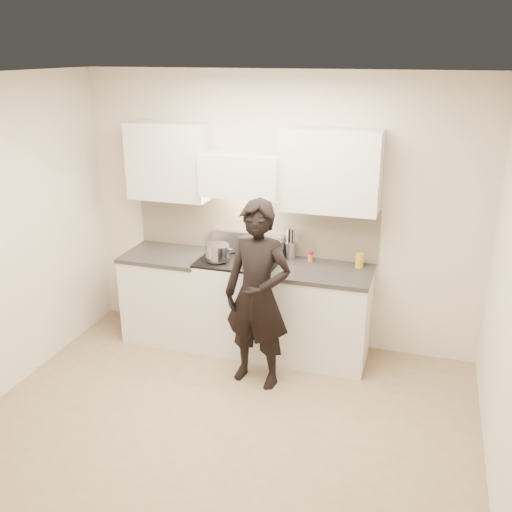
% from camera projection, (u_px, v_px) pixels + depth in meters
% --- Properties ---
extents(ground_plane, '(4.00, 4.00, 0.00)m').
position_uv_depth(ground_plane, '(218.00, 433.00, 4.52)').
color(ground_plane, '#8C765B').
extents(room_shell, '(4.04, 3.54, 2.70)m').
position_uv_depth(room_shell, '(224.00, 227.00, 4.32)').
color(room_shell, beige).
rests_on(room_shell, ground).
extents(stove, '(0.76, 0.65, 0.96)m').
position_uv_depth(stove, '(240.00, 302.00, 5.72)').
color(stove, silver).
rests_on(stove, ground).
extents(counter_right, '(0.92, 0.67, 0.92)m').
position_uv_depth(counter_right, '(321.00, 314.00, 5.49)').
color(counter_right, silver).
rests_on(counter_right, ground).
extents(counter_left, '(0.82, 0.67, 0.92)m').
position_uv_depth(counter_left, '(169.00, 294.00, 5.94)').
color(counter_left, silver).
rests_on(counter_left, ground).
extents(wok, '(0.37, 0.45, 0.30)m').
position_uv_depth(wok, '(263.00, 245.00, 5.57)').
color(wok, '#A09FB6').
rests_on(wok, stove).
extents(stock_pot, '(0.32, 0.27, 0.15)m').
position_uv_depth(stock_pot, '(217.00, 252.00, 5.45)').
color(stock_pot, '#A09FB6').
rests_on(stock_pot, stove).
extents(utensil_crock, '(0.11, 0.11, 0.30)m').
position_uv_depth(utensil_crock, '(290.00, 249.00, 5.61)').
color(utensil_crock, '#ACABB8').
rests_on(utensil_crock, counter_right).
extents(spice_jar, '(0.05, 0.05, 0.10)m').
position_uv_depth(spice_jar, '(310.00, 256.00, 5.53)').
color(spice_jar, '#D1652B').
rests_on(spice_jar, counter_right).
extents(oil_glass, '(0.08, 0.08, 0.14)m').
position_uv_depth(oil_glass, '(360.00, 260.00, 5.38)').
color(oil_glass, '#B59020').
rests_on(oil_glass, counter_right).
extents(person, '(0.68, 0.50, 1.70)m').
position_uv_depth(person, '(258.00, 295.00, 4.96)').
color(person, black).
rests_on(person, ground).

